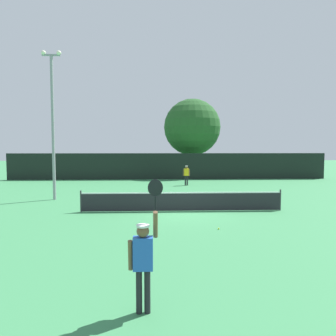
# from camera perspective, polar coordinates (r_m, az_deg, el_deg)

# --- Properties ---
(ground_plane) EXTENTS (120.00, 120.00, 0.00)m
(ground_plane) POSITION_cam_1_polar(r_m,az_deg,el_deg) (15.81, 2.55, -7.89)
(ground_plane) COLOR #387F4C
(tennis_net) EXTENTS (10.11, 0.08, 1.07)m
(tennis_net) POSITION_cam_1_polar(r_m,az_deg,el_deg) (15.72, 2.55, -6.06)
(tennis_net) COLOR #232328
(tennis_net) RESTS_ON ground
(perimeter_fence) EXTENTS (31.78, 0.12, 2.61)m
(perimeter_fence) POSITION_cam_1_polar(r_m,az_deg,el_deg) (31.15, 0.11, 0.32)
(perimeter_fence) COLOR black
(perimeter_fence) RESTS_ON ground
(player_serving) EXTENTS (0.67, 0.40, 2.59)m
(player_serving) POSITION_cam_1_polar(r_m,az_deg,el_deg) (6.22, -4.49, -15.50)
(player_serving) COLOR blue
(player_serving) RESTS_ON ground
(player_receiving) EXTENTS (0.57, 0.24, 1.65)m
(player_receiving) POSITION_cam_1_polar(r_m,az_deg,el_deg) (26.22, 3.38, -0.99)
(player_receiving) COLOR yellow
(player_receiving) RESTS_ON ground
(tennis_ball) EXTENTS (0.07, 0.07, 0.07)m
(tennis_ball) POSITION_cam_1_polar(r_m,az_deg,el_deg) (12.54, 9.25, -10.89)
(tennis_ball) COLOR #CCE033
(tennis_ball) RESTS_ON ground
(light_pole) EXTENTS (1.18, 0.28, 8.97)m
(light_pole) POSITION_cam_1_polar(r_m,az_deg,el_deg) (20.28, -20.34, 8.81)
(light_pole) COLOR gray
(light_pole) RESTS_ON ground
(large_tree) EXTENTS (6.20, 6.20, 8.52)m
(large_tree) POSITION_cam_1_polar(r_m,az_deg,el_deg) (34.77, 4.44, 7.42)
(large_tree) COLOR brown
(large_tree) RESTS_ON ground
(parked_car_near) EXTENTS (2.10, 4.29, 1.69)m
(parked_car_near) POSITION_cam_1_polar(r_m,az_deg,el_deg) (40.17, -12.76, 0.25)
(parked_car_near) COLOR white
(parked_car_near) RESTS_ON ground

